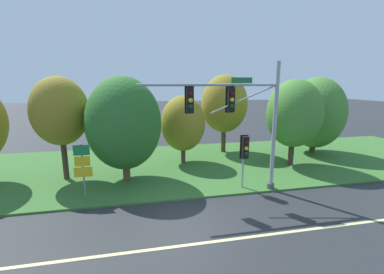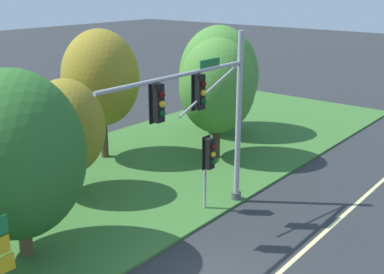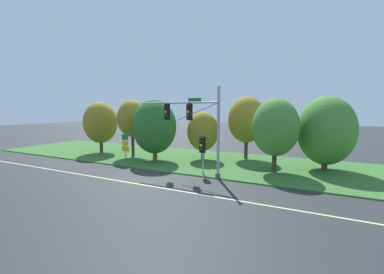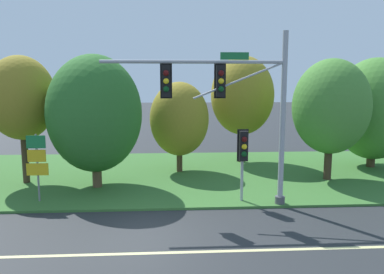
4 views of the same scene
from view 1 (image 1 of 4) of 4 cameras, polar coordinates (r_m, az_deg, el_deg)
ground_plane at (r=11.28m, az=-1.66°, el=-19.43°), size 160.00×160.00×0.00m
lane_stripe at (r=10.29m, az=-0.38°, el=-22.80°), size 36.00×0.16×0.01m
grass_verge at (r=18.75m, az=-6.15°, el=-6.32°), size 48.00×11.50×0.10m
traffic_signal_mast at (r=13.40m, az=10.63°, el=5.25°), size 7.30×0.49×6.88m
pedestrian_signal_near_kerb at (r=14.27m, az=11.64°, el=-2.96°), size 0.46×0.55×3.02m
route_sign_post at (r=14.09m, az=-23.14°, el=-5.69°), size 0.89×0.08×2.82m
tree_left_of_mast at (r=16.95m, az=-27.29°, el=5.06°), size 3.24×3.24×6.19m
tree_behind_signpost at (r=15.46m, az=-14.89°, el=2.90°), size 4.34×4.34×6.19m
tree_mid_verge at (r=18.60m, az=-2.01°, el=3.01°), size 3.22×3.22×4.94m
tree_tall_centre at (r=21.69m, az=7.19°, el=7.29°), size 3.83×3.83×6.50m
tree_right_far at (r=19.29m, az=21.76°, el=4.84°), size 3.78×3.78×6.08m
tree_furthest_back at (r=23.62m, az=25.79°, el=4.84°), size 4.65×4.65×6.30m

